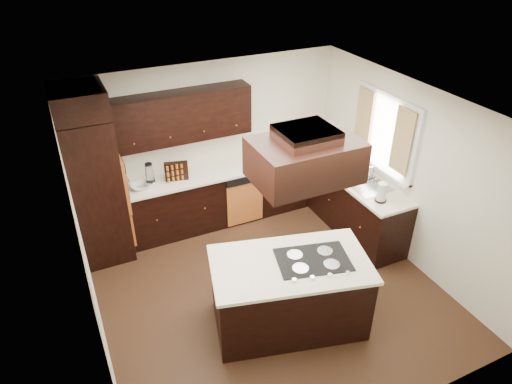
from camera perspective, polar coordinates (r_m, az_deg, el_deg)
floor at (r=6.21m, az=1.54°, el=-12.05°), size 4.20×4.20×0.02m
ceiling at (r=4.84m, az=1.97°, el=10.21°), size 4.20×4.20×0.02m
wall_back at (r=7.13m, az=-5.92°, el=6.24°), size 4.20×0.02×2.50m
wall_front at (r=4.11m, az=15.63°, el=-17.17°), size 4.20×0.02×2.50m
wall_left at (r=5.01m, az=-20.60°, el=-7.84°), size 0.02×4.20×2.50m
wall_right at (r=6.52m, az=18.57°, el=2.16°), size 0.02×4.20×2.50m
oven_column at (r=6.56m, az=-19.30°, el=0.27°), size 0.65×0.75×2.12m
wall_oven_face at (r=6.55m, az=-16.40°, el=1.39°), size 0.05×0.62×0.78m
base_cabinets_back at (r=7.26m, az=-4.48°, el=-0.44°), size 2.93×0.60×0.88m
base_cabinets_right at (r=7.32m, az=11.13°, el=-0.71°), size 0.60×2.40×0.88m
countertop_back at (r=7.02m, az=-4.59°, el=2.70°), size 2.93×0.63×0.04m
countertop_right at (r=7.08m, az=11.40°, el=2.42°), size 0.63×2.40×0.04m
upper_cabinets at (r=6.63m, az=-9.18°, el=9.32°), size 2.00×0.34×0.72m
dishwasher_front at (r=7.14m, az=-1.42°, el=-1.34°), size 0.60×0.05×0.72m
window_frame at (r=6.68m, az=15.80°, el=7.20°), size 0.06×1.32×1.12m
window_pane at (r=6.70m, az=15.99°, el=7.23°), size 0.00×1.20×1.00m
curtain_left at (r=6.34m, az=17.81°, el=6.05°), size 0.02×0.34×0.90m
curtain_right at (r=6.92m, az=13.30°, el=8.85°), size 0.02×0.34×0.90m
sink_rim at (r=6.84m, az=13.19°, el=1.32°), size 0.52×0.84×0.01m
island at (r=5.50m, az=4.14°, el=-12.65°), size 1.90×1.33×0.88m
island_top at (r=5.19m, az=4.33°, el=-8.99°), size 1.98×1.41×0.04m
cooktop at (r=5.24m, az=7.13°, el=-8.38°), size 0.92×0.73×0.01m
range_hood at (r=4.59m, az=6.11°, el=4.01°), size 1.05×0.72×0.42m
hood_duct at (r=4.47m, az=6.31°, el=7.15°), size 0.55×0.50×0.13m
blender_base at (r=6.66m, az=-12.99°, el=0.95°), size 0.15×0.15×0.10m
blender_pitcher at (r=6.58m, az=-13.17°, el=2.30°), size 0.13×0.13×0.26m
spice_rack at (r=6.74m, az=-9.92°, el=2.60°), size 0.35×0.17×0.28m
mixing_bowl at (r=6.69m, az=-14.27°, el=0.71°), size 0.27×0.27×0.07m
soap_bottle at (r=7.24m, az=9.92°, el=4.22°), size 0.09×0.09×0.18m
paper_towel at (r=6.36m, az=15.44°, el=-0.05°), size 0.15×0.15×0.28m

